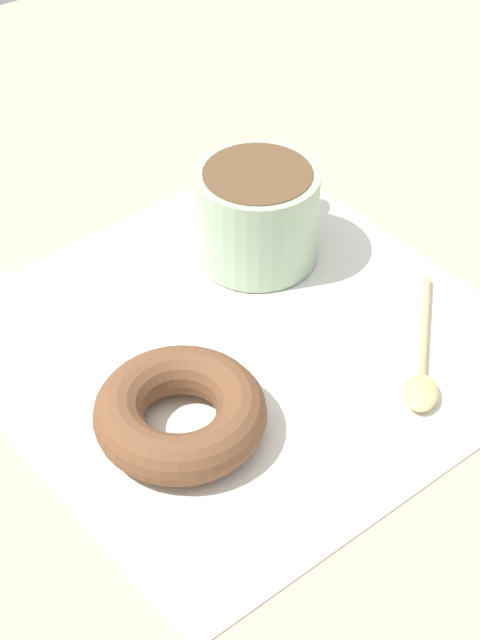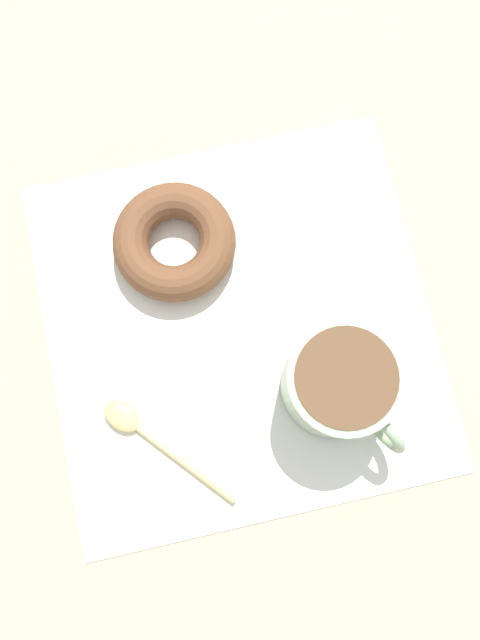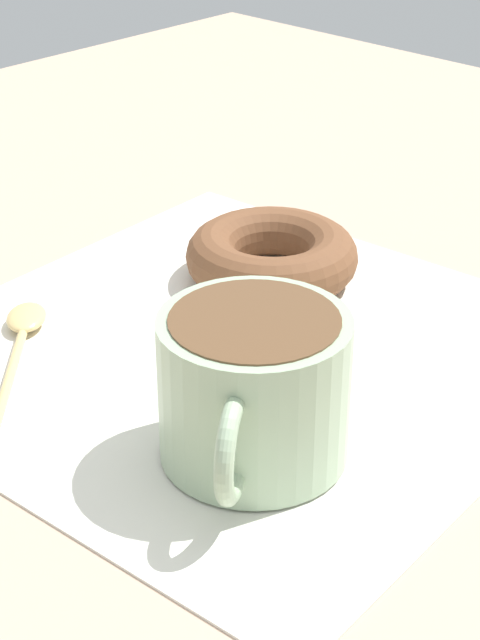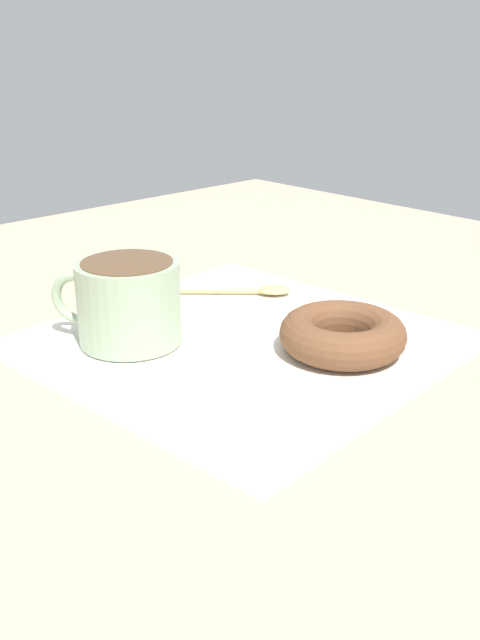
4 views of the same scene
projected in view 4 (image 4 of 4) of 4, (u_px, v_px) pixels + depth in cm
name	position (u px, v px, depth cm)	size (l,w,h in cm)	color
ground_plane	(253.00, 358.00, 65.85)	(120.00, 120.00, 2.00)	tan
napkin	(240.00, 341.00, 66.48)	(35.03, 35.03, 0.30)	white
coffee_cup	(127.00, 300.00, 64.81)	(9.47, 11.50, 7.68)	#9EB793
donut	(343.00, 334.00, 63.45)	(11.35, 11.35, 3.34)	brown
spoon	(255.00, 290.00, 78.32)	(11.18, 11.07, 0.90)	#D8B772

